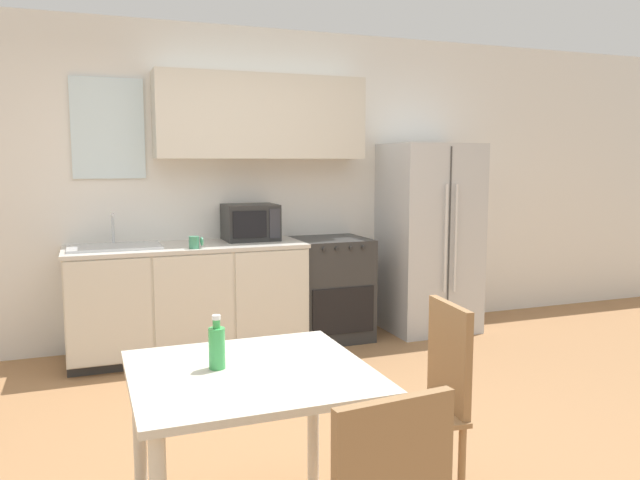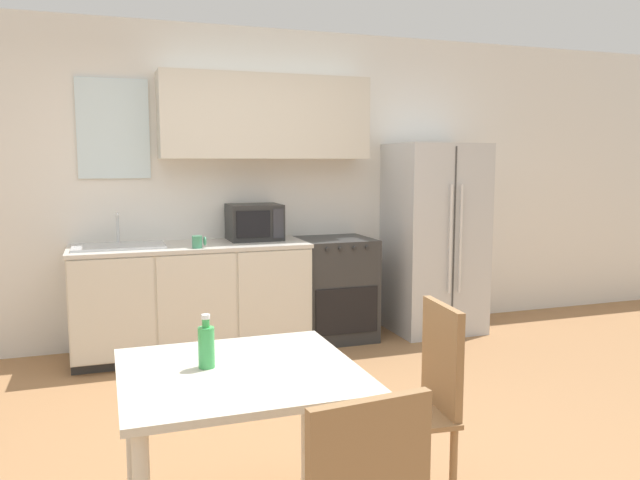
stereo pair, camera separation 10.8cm
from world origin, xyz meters
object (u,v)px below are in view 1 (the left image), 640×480
at_px(microwave, 250,222).
at_px(dining_chair_side, 431,390).
at_px(coffee_mug, 195,242).
at_px(oven_range, 330,289).
at_px(drink_bottle, 217,346).
at_px(dining_table, 251,397).
at_px(refrigerator, 429,238).

distance_m(microwave, dining_chair_side, 2.81).
xyz_separation_m(microwave, dining_chair_side, (0.12, -2.76, -0.51)).
bearing_deg(dining_chair_side, coffee_mug, 20.85).
distance_m(oven_range, drink_bottle, 3.08).
height_order(microwave, coffee_mug, microwave).
height_order(microwave, dining_table, microwave).
distance_m(microwave, coffee_mug, 0.64).
bearing_deg(refrigerator, oven_range, 177.65).
height_order(coffee_mug, dining_table, coffee_mug).
xyz_separation_m(coffee_mug, drink_bottle, (-0.31, -2.37, -0.12)).
height_order(refrigerator, drink_bottle, refrigerator).
relative_size(oven_range, dining_chair_side, 0.96).
bearing_deg(coffee_mug, microwave, 33.72).
xyz_separation_m(oven_range, dining_table, (-1.42, -2.70, 0.18)).
relative_size(dining_table, drink_bottle, 4.28).
height_order(refrigerator, dining_chair_side, refrigerator).
bearing_deg(dining_table, dining_chair_side, 1.71).
bearing_deg(microwave, oven_range, -6.80).
bearing_deg(dining_chair_side, dining_table, 97.54).
bearing_deg(dining_chair_side, refrigerator, -24.48).
distance_m(refrigerator, coffee_mug, 2.20).
xyz_separation_m(oven_range, drink_bottle, (-1.54, -2.64, 0.39)).
height_order(dining_table, dining_chair_side, dining_chair_side).
relative_size(refrigerator, dining_table, 1.85).
bearing_deg(oven_range, refrigerator, -2.35).
relative_size(oven_range, microwave, 2.03).
relative_size(oven_range, refrigerator, 0.52).
distance_m(coffee_mug, drink_bottle, 2.39).
distance_m(oven_range, refrigerator, 1.05).
bearing_deg(coffee_mug, refrigerator, 5.98).
xyz_separation_m(refrigerator, drink_bottle, (-2.50, -2.60, -0.03)).
distance_m(dining_table, dining_chair_side, 0.85).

